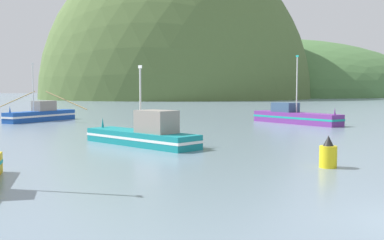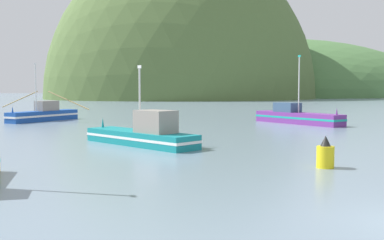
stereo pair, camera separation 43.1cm
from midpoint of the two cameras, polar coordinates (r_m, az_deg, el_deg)
name	(u,v)px [view 1 (the left image)]	position (r m, az deg, el deg)	size (l,w,h in m)	color
hill_mid_left	(279,96)	(210.94, 10.52, 2.92)	(128.92, 103.14, 49.18)	#47703D
hill_mid_right	(177,98)	(161.14, -1.92, 2.67)	(92.28, 73.82, 104.16)	#516B38
fishing_boat_teal	(144,134)	(30.54, -6.31, -1.76)	(7.35, 8.69, 5.23)	#147F84
fishing_boat_purple	(294,116)	(49.92, 12.18, 0.43)	(6.54, 10.57, 7.11)	#6B2D84
fishing_boat_blue	(41,114)	(55.06, -18.19, 0.68)	(10.82, 8.62, 6.46)	#19479E
channel_buoy	(328,154)	(22.90, 15.81, -4.07)	(0.82, 0.82, 1.53)	yellow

